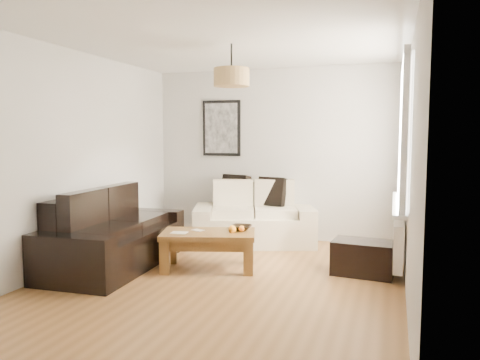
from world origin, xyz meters
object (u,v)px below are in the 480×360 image
(loveseat_cream, at_px, (254,214))
(coffee_table, at_px, (209,250))
(ottoman, at_px, (363,258))
(sofa_leather, at_px, (115,231))

(loveseat_cream, height_order, coffee_table, loveseat_cream)
(ottoman, bearing_deg, loveseat_cream, 146.49)
(ottoman, bearing_deg, sofa_leather, -168.20)
(loveseat_cream, relative_size, ottoman, 2.56)
(coffee_table, bearing_deg, ottoman, 11.52)
(sofa_leather, distance_m, ottoman, 2.95)
(sofa_leather, height_order, ottoman, sofa_leather)
(loveseat_cream, height_order, ottoman, loveseat_cream)
(loveseat_cream, distance_m, ottoman, 1.97)
(loveseat_cream, distance_m, sofa_leather, 2.09)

